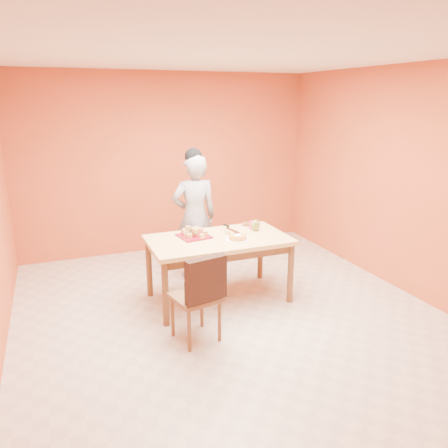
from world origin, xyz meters
name	(u,v)px	position (x,y,z in m)	size (l,w,h in m)	color
floor	(230,315)	(0.00, 0.00, 0.00)	(5.00, 5.00, 0.00)	#BDB2A1
ceiling	(232,54)	(0.00, 0.00, 2.70)	(5.00, 5.00, 0.00)	white
wall_back	(168,163)	(0.00, 2.50, 1.35)	(4.50, 4.50, 0.00)	#CE502F
wall_right	(403,181)	(2.25, 0.00, 1.35)	(5.00, 5.00, 0.00)	#CE502F
dining_table	(218,246)	(0.03, 0.44, 0.67)	(1.60, 0.90, 0.76)	#EABB7A
dining_chair	(196,295)	(-0.50, -0.33, 0.47)	(0.50, 0.57, 0.92)	brown
pastry_pile	(194,231)	(-0.22, 0.59, 0.83)	(0.30, 0.30, 0.10)	tan
person	(195,217)	(0.00, 1.23, 0.82)	(0.60, 0.39, 1.63)	#97979A
pastry_platter	(194,236)	(-0.22, 0.59, 0.77)	(0.33, 0.33, 0.02)	maroon
red_dinner_plate	(190,232)	(-0.20, 0.77, 0.77)	(0.23, 0.23, 0.01)	maroon
white_cake_plate	(238,240)	(0.20, 0.29, 0.77)	(0.29, 0.29, 0.01)	white
sponge_cake	(238,237)	(0.20, 0.29, 0.79)	(0.20, 0.20, 0.05)	orange
cake_server	(232,230)	(0.21, 0.47, 0.82)	(0.05, 0.26, 0.01)	silver
egg_ornament	(255,225)	(0.55, 0.55, 0.83)	(0.11, 0.09, 0.14)	olive
magenta_glass	(252,225)	(0.55, 0.64, 0.81)	(0.07, 0.07, 0.09)	#DF2166
checker_tin	(247,224)	(0.55, 0.79, 0.78)	(0.11, 0.11, 0.03)	#331A0E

